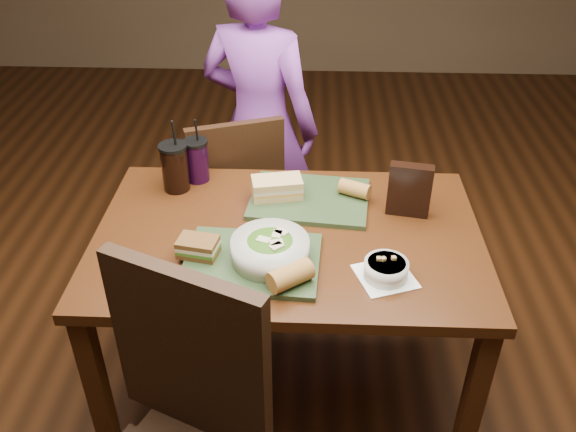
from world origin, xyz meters
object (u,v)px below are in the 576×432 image
(dining_table, at_px, (288,255))
(cup_berry, at_px, (197,160))
(chair_far, at_px, (241,198))
(salad_bowl, at_px, (270,248))
(cup_cola, at_px, (175,167))
(sandwich_near, at_px, (198,247))
(soup_bowl, at_px, (386,269))
(baguette_far, at_px, (355,189))
(diner, at_px, (260,126))
(tray_near, at_px, (252,262))
(sandwich_far, at_px, (277,187))
(chip_bag, at_px, (409,190))
(baguette_near, at_px, (290,276))
(tray_far, at_px, (309,199))

(dining_table, xyz_separation_m, cup_berry, (-0.36, 0.34, 0.17))
(chair_far, bearing_deg, salad_bowl, -76.42)
(salad_bowl, bearing_deg, cup_berry, 121.65)
(salad_bowl, bearing_deg, chair_far, 103.58)
(cup_berry, bearing_deg, cup_cola, -133.62)
(sandwich_near, bearing_deg, soup_bowl, -6.45)
(baguette_far, bearing_deg, diner, 123.33)
(tray_near, relative_size, sandwich_far, 2.17)
(chair_far, height_order, chip_bag, chip_bag)
(tray_near, xyz_separation_m, baguette_near, (0.12, -0.11, 0.04))
(tray_near, xyz_separation_m, sandwich_near, (-0.17, 0.02, 0.04))
(chair_far, bearing_deg, sandwich_far, -64.56)
(dining_table, relative_size, cup_cola, 4.60)
(dining_table, bearing_deg, diner, 101.11)
(dining_table, height_order, baguette_near, baguette_near)
(cup_berry, bearing_deg, tray_near, -63.59)
(diner, xyz_separation_m, sandwich_far, (0.11, -0.61, 0.05))
(sandwich_far, distance_m, cup_berry, 0.34)
(diner, xyz_separation_m, soup_bowl, (0.47, -1.03, 0.03))
(soup_bowl, distance_m, sandwich_near, 0.59)
(sandwich_near, bearing_deg, tray_near, -6.46)
(tray_far, xyz_separation_m, salad_bowl, (-0.12, -0.37, 0.05))
(tray_near, xyz_separation_m, baguette_far, (0.34, 0.39, 0.04))
(cup_cola, distance_m, cup_berry, 0.10)
(tray_far, height_order, cup_cola, cup_cola)
(soup_bowl, height_order, baguette_near, baguette_near)
(dining_table, height_order, chip_bag, chip_bag)
(soup_bowl, distance_m, cup_cola, 0.88)
(tray_near, height_order, baguette_near, baguette_near)
(tray_near, xyz_separation_m, tray_far, (0.17, 0.37, 0.00))
(diner, bearing_deg, baguette_far, 144.11)
(baguette_near, bearing_deg, salad_bowl, 119.25)
(chair_far, height_order, baguette_far, chair_far)
(tray_far, xyz_separation_m, chip_bag, (0.34, -0.07, 0.09))
(tray_far, bearing_deg, soup_bowl, -60.62)
(tray_far, bearing_deg, cup_cola, 172.48)
(baguette_near, xyz_separation_m, chip_bag, (0.39, 0.42, 0.05))
(salad_bowl, bearing_deg, tray_near, -173.85)
(cup_berry, bearing_deg, sandwich_near, -80.35)
(sandwich_near, xyz_separation_m, baguette_far, (0.51, 0.37, -0.00))
(tray_far, relative_size, baguette_near, 3.14)
(baguette_far, distance_m, cup_berry, 0.60)
(dining_table, bearing_deg, cup_cola, 147.73)
(cup_berry, bearing_deg, chip_bag, -14.77)
(salad_bowl, bearing_deg, sandwich_far, 89.96)
(sandwich_near, height_order, sandwich_far, sandwich_far)
(salad_bowl, xyz_separation_m, cup_berry, (-0.31, 0.50, 0.02))
(cup_cola, height_order, chip_bag, cup_cola)
(diner, bearing_deg, sandwich_far, 121.17)
(baguette_far, xyz_separation_m, chip_bag, (0.18, -0.08, 0.05))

